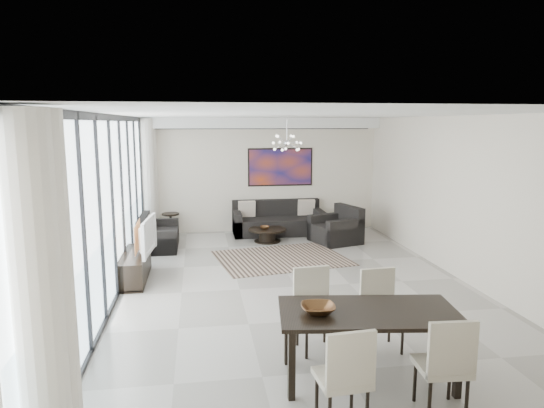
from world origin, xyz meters
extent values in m
cube|color=#A8A39B|center=(0.00, 0.00, 0.01)|extent=(6.00, 9.00, 0.02)
cube|color=white|center=(0.00, 0.00, 2.89)|extent=(6.00, 9.00, 0.02)
cube|color=beige|center=(0.00, 4.49, 1.45)|extent=(6.00, 0.02, 2.90)
cube|color=beige|center=(0.00, -4.49, 1.45)|extent=(6.00, 0.02, 2.90)
cube|color=beige|center=(2.99, 0.00, 1.45)|extent=(0.02, 9.00, 2.90)
cube|color=silver|center=(-2.98, 0.00, 1.45)|extent=(0.01, 8.95, 2.85)
cube|color=black|center=(-2.94, 0.00, 2.85)|extent=(0.04, 8.95, 0.10)
cube|color=black|center=(-2.94, 0.00, 0.03)|extent=(0.04, 8.95, 0.06)
cube|color=black|center=(-2.94, -4.00, 1.45)|extent=(0.04, 0.05, 2.88)
cube|color=black|center=(-2.94, -3.00, 1.45)|extent=(0.04, 0.05, 2.88)
cube|color=black|center=(-2.94, -2.00, 1.45)|extent=(0.04, 0.05, 2.88)
cube|color=black|center=(-2.94, -1.00, 1.45)|extent=(0.04, 0.05, 2.88)
cube|color=black|center=(-2.94, 0.00, 1.45)|extent=(0.04, 0.05, 2.88)
cube|color=black|center=(-2.94, 1.00, 1.45)|extent=(0.04, 0.05, 2.88)
cube|color=black|center=(-2.94, 2.00, 1.45)|extent=(0.04, 0.05, 2.88)
cube|color=black|center=(-2.94, 3.00, 1.45)|extent=(0.04, 0.05, 2.88)
cube|color=black|center=(-2.94, 4.00, 1.45)|extent=(0.04, 0.05, 2.88)
cylinder|color=white|center=(-2.80, -4.15, 1.45)|extent=(0.36, 0.36, 2.85)
cylinder|color=white|center=(-2.80, 4.15, 1.45)|extent=(0.36, 0.36, 2.85)
cube|color=white|center=(0.00, 4.30, 2.77)|extent=(5.98, 0.40, 0.26)
cube|color=#B33F18|center=(0.50, 4.47, 1.65)|extent=(1.68, 0.04, 0.98)
cylinder|color=silver|center=(0.30, 2.50, 2.62)|extent=(0.02, 0.02, 0.55)
sphere|color=silver|center=(0.30, 2.50, 2.35)|extent=(0.12, 0.12, 0.12)
cube|color=black|center=(0.06, 1.78, 0.01)|extent=(2.87, 2.39, 0.01)
cylinder|color=black|center=(-0.02, 3.25, 0.29)|extent=(0.89, 0.89, 0.04)
cylinder|color=black|center=(-0.02, 3.25, 0.14)|extent=(0.39, 0.39, 0.28)
cylinder|color=black|center=(-0.02, 3.25, 0.01)|extent=(0.62, 0.62, 0.03)
imported|color=brown|center=(-0.08, 3.22, 0.35)|extent=(0.23, 0.23, 0.07)
cube|color=black|center=(0.37, 4.02, 0.21)|extent=(2.26, 0.93, 0.41)
cube|color=black|center=(0.37, 4.39, 0.62)|extent=(2.26, 0.19, 0.41)
cube|color=black|center=(-0.67, 4.02, 0.30)|extent=(0.19, 0.93, 0.60)
cube|color=black|center=(1.41, 4.02, 0.30)|extent=(0.19, 0.93, 0.60)
cube|color=black|center=(-2.50, 3.05, 0.18)|extent=(0.82, 1.46, 0.37)
cube|color=black|center=(-2.83, 3.05, 0.55)|extent=(0.16, 1.46, 0.37)
cube|color=black|center=(-2.50, 2.40, 0.27)|extent=(0.82, 0.16, 0.53)
cube|color=black|center=(-2.50, 3.70, 0.27)|extent=(0.82, 0.16, 0.53)
cube|color=black|center=(1.55, 2.94, 0.21)|extent=(1.21, 1.24, 0.42)
cube|color=black|center=(1.91, 3.06, 0.63)|extent=(0.48, 1.01, 0.42)
cube|color=black|center=(1.43, 3.33, 0.31)|extent=(0.96, 0.47, 0.61)
cube|color=black|center=(1.67, 2.56, 0.31)|extent=(0.96, 0.47, 0.61)
cylinder|color=black|center=(-2.30, 4.15, 0.56)|extent=(0.42, 0.42, 0.04)
cylinder|color=black|center=(-2.30, 4.15, 0.27)|extent=(0.06, 0.06, 0.53)
cylinder|color=black|center=(-2.30, 4.15, 0.02)|extent=(0.30, 0.30, 0.03)
cube|color=black|center=(-2.76, 0.83, 0.24)|extent=(0.43, 1.53, 0.48)
imported|color=gray|center=(-2.60, 0.82, 0.79)|extent=(0.25, 1.11, 0.63)
cube|color=black|center=(0.16, -3.10, 0.77)|extent=(2.01, 1.19, 0.04)
cube|color=black|center=(-0.73, -3.36, 0.37)|extent=(0.07, 0.07, 0.75)
cube|color=black|center=(-0.63, -2.62, 0.37)|extent=(0.07, 0.07, 0.75)
cube|color=black|center=(0.95, -3.58, 0.37)|extent=(0.07, 0.07, 0.75)
cube|color=black|center=(1.04, -2.84, 0.37)|extent=(0.07, 0.07, 0.75)
cube|color=#BEB19D|center=(-0.35, -3.82, 0.45)|extent=(0.49, 0.49, 0.06)
cube|color=#BEB19D|center=(-0.33, -4.02, 0.71)|extent=(0.46, 0.09, 0.55)
cylinder|color=black|center=(-0.54, -3.66, 0.21)|extent=(0.04, 0.04, 0.42)
cube|color=#BEB19D|center=(0.66, -3.76, 0.46)|extent=(0.49, 0.49, 0.06)
cube|color=#BEB19D|center=(0.65, -3.96, 0.72)|extent=(0.46, 0.08, 0.56)
cylinder|color=black|center=(0.49, -3.57, 0.21)|extent=(0.04, 0.04, 0.43)
cylinder|color=black|center=(0.83, -3.96, 0.21)|extent=(0.04, 0.04, 0.43)
cube|color=#BEB19D|center=(-0.22, -2.34, 0.46)|extent=(0.51, 0.51, 0.06)
cube|color=#BEB19D|center=(-0.24, -2.14, 0.73)|extent=(0.47, 0.10, 0.56)
cylinder|color=black|center=(-0.02, -2.50, 0.22)|extent=(0.04, 0.04, 0.43)
cylinder|color=black|center=(-0.42, -2.18, 0.22)|extent=(0.04, 0.04, 0.43)
cube|color=#BEB19D|center=(0.59, -2.45, 0.45)|extent=(0.48, 0.48, 0.06)
cube|color=#BEB19D|center=(0.58, -2.25, 0.71)|extent=(0.45, 0.08, 0.55)
cylinder|color=black|center=(0.78, -2.61, 0.21)|extent=(0.04, 0.04, 0.42)
cylinder|color=black|center=(0.41, -2.28, 0.21)|extent=(0.04, 0.04, 0.42)
imported|color=brown|center=(-0.39, -3.08, 0.84)|extent=(0.39, 0.39, 0.09)
camera|label=1|loc=(-1.61, -7.79, 2.76)|focal=32.00mm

